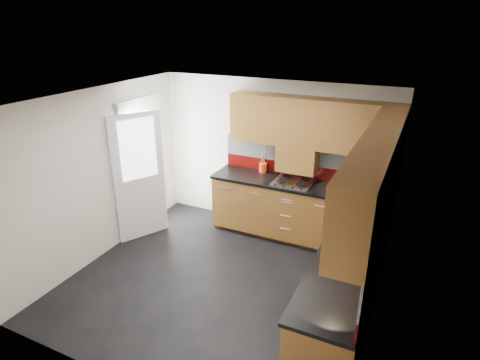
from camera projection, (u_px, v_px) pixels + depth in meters
The scene contains 14 objects.
room at pixel (220, 176), 4.74m from camera, with size 4.00×3.80×2.64m.
base_cabinets at pixel (317, 245), 5.32m from camera, with size 2.70×3.20×0.95m.
countertop at pixel (319, 213), 5.13m from camera, with size 2.72×3.22×0.04m.
backsplash at pixel (342, 189), 5.12m from camera, with size 2.70×3.20×0.54m.
upper_cabinets at pixel (341, 144), 4.78m from camera, with size 2.50×3.20×0.72m.
extractor_hood at pixel (297, 158), 6.01m from camera, with size 0.60×0.33×0.40m, color brown.
glass_cabinet at pixel (386, 141), 4.82m from camera, with size 0.32×0.80×0.66m.
back_door at pixel (142, 170), 6.25m from camera, with size 0.42×1.19×2.04m.
gas_hob at pixel (293, 182), 6.00m from camera, with size 0.57×0.50×0.04m.
utensil_pot at pixel (263, 166), 6.39m from camera, with size 0.12×0.12×0.44m.
toaster at pixel (385, 189), 5.54m from camera, with size 0.33×0.26×0.21m.
food_processor at pixel (372, 201), 5.11m from camera, with size 0.18×0.18×0.30m.
paper_towel at pixel (371, 223), 4.55m from camera, with size 0.13×0.13×0.28m, color white.
orange_cloth at pixel (359, 222), 4.84m from camera, with size 0.14×0.12×0.02m, color orange.
Camera 1 is at (2.10, -3.88, 3.25)m, focal length 30.00 mm.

